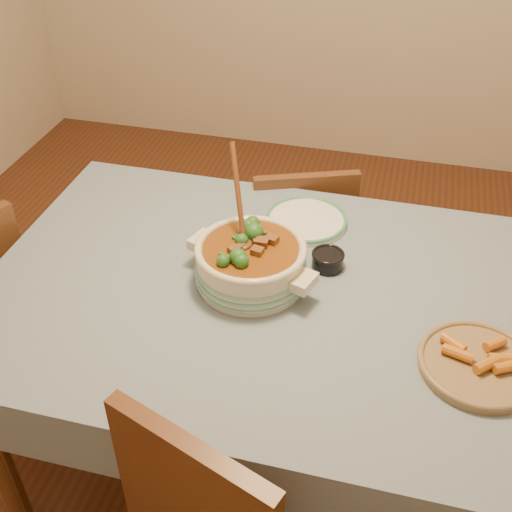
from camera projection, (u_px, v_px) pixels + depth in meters
The scene contains 7 objects.
floor at pixel (279, 458), 2.22m from camera, with size 4.50×4.50×0.00m, color #4A2415.
dining_table at pixel (284, 317), 1.81m from camera, with size 1.68×1.08×0.76m.
stew_casserole at pixel (251, 260), 1.75m from camera, with size 0.39×0.38×0.36m.
white_plate at pixel (306, 220), 2.01m from camera, with size 0.32×0.32×0.02m.
condiment_bowl at pixel (328, 259), 1.83m from camera, with size 0.09×0.09×0.05m.
fried_plate at pixel (478, 363), 1.52m from camera, with size 0.29×0.29×0.05m.
chair_far at pixel (298, 240), 2.47m from camera, with size 0.48×0.48×0.79m.
Camera 1 is at (0.25, -1.31, 1.91)m, focal length 45.00 mm.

